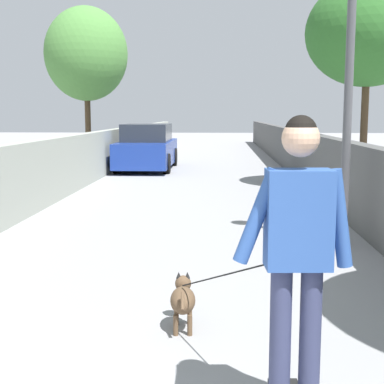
% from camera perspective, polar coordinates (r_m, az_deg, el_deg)
% --- Properties ---
extents(ground_plane, '(80.00, 80.00, 0.00)m').
position_cam_1_polar(ground_plane, '(15.03, 0.43, 0.92)').
color(ground_plane, gray).
extents(wall_left, '(48.00, 0.30, 1.36)m').
position_cam_1_polar(wall_left, '(13.45, -12.76, 2.78)').
color(wall_left, '#999E93').
rests_on(wall_left, ground).
extents(fence_right, '(48.00, 0.30, 1.39)m').
position_cam_1_polar(fence_right, '(13.16, 13.15, 2.71)').
color(fence_right, '#4C4C4C').
rests_on(fence_right, ground).
extents(tree_left_far, '(2.95, 2.95, 5.65)m').
position_cam_1_polar(tree_left_far, '(20.57, -10.90, 13.82)').
color(tree_left_far, '#473523').
rests_on(tree_left_far, ground).
extents(tree_right_distant, '(3.01, 3.01, 5.13)m').
position_cam_1_polar(tree_right_distant, '(14.47, 17.76, 15.42)').
color(tree_right_distant, '#473523').
rests_on(tree_right_distant, ground).
extents(lamp_post, '(0.36, 0.36, 3.93)m').
position_cam_1_polar(lamp_post, '(8.14, 16.04, 13.72)').
color(lamp_post, '#4C4C51').
rests_on(lamp_post, ground).
extents(person_skateboarder, '(0.24, 0.71, 1.79)m').
position_cam_1_polar(person_skateboarder, '(3.30, 10.89, -5.03)').
color(person_skateboarder, '#333859').
rests_on(person_skateboarder, skateboard).
extents(dog, '(1.77, 0.90, 1.06)m').
position_cam_1_polar(dog, '(4.92, -0.91, -10.96)').
color(dog, brown).
rests_on(dog, ground).
extents(car_near, '(4.36, 1.80, 1.54)m').
position_cam_1_polar(car_near, '(18.83, -4.66, 4.53)').
color(car_near, navy).
rests_on(car_near, ground).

